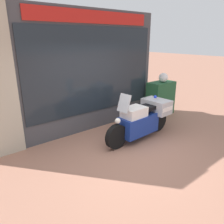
# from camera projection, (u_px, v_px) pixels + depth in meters

# --- Properties ---
(ground_plane) EXTENTS (60.00, 60.00, 0.00)m
(ground_plane) POSITION_uv_depth(u_px,v_px,m) (126.00, 155.00, 5.06)
(ground_plane) COLOR #9E6B56
(shop_building) EXTENTS (5.29, 0.55, 3.33)m
(shop_building) POSITION_uv_depth(u_px,v_px,m) (65.00, 74.00, 5.75)
(shop_building) COLOR #424247
(shop_building) RESTS_ON ground
(window_display) EXTENTS (3.90, 0.30, 1.83)m
(window_display) POSITION_uv_depth(u_px,v_px,m) (91.00, 112.00, 6.65)
(window_display) COLOR slate
(window_display) RESTS_ON ground
(paramedic_motorcycle) EXTENTS (2.26, 0.78, 1.32)m
(paramedic_motorcycle) POSITION_uv_depth(u_px,v_px,m) (143.00, 118.00, 5.83)
(paramedic_motorcycle) COLOR black
(paramedic_motorcycle) RESTS_ON ground
(utility_cabinet) EXTENTS (0.97, 0.53, 1.15)m
(utility_cabinet) POSITION_uv_depth(u_px,v_px,m) (160.00, 98.00, 7.65)
(utility_cabinet) COLOR #235633
(utility_cabinet) RESTS_ON ground
(white_helmet) EXTENTS (0.31, 0.31, 0.31)m
(white_helmet) POSITION_uv_depth(u_px,v_px,m) (163.00, 78.00, 7.40)
(white_helmet) COLOR white
(white_helmet) RESTS_ON utility_cabinet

